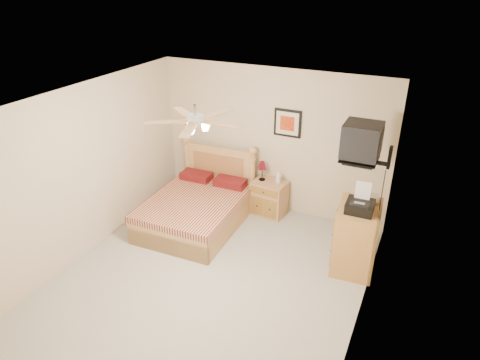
# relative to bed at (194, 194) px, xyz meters

# --- Properties ---
(floor) EXTENTS (4.50, 4.50, 0.00)m
(floor) POSITION_rel_bed_xyz_m (0.89, -1.12, -0.59)
(floor) COLOR #A49F94
(floor) RESTS_ON ground
(ceiling) EXTENTS (4.00, 4.50, 0.04)m
(ceiling) POSITION_rel_bed_xyz_m (0.89, -1.12, 1.91)
(ceiling) COLOR white
(ceiling) RESTS_ON ground
(wall_back) EXTENTS (4.00, 0.04, 2.50)m
(wall_back) POSITION_rel_bed_xyz_m (0.89, 1.13, 0.66)
(wall_back) COLOR beige
(wall_back) RESTS_ON ground
(wall_front) EXTENTS (4.00, 0.04, 2.50)m
(wall_front) POSITION_rel_bed_xyz_m (0.89, -3.37, 0.66)
(wall_front) COLOR beige
(wall_front) RESTS_ON ground
(wall_left) EXTENTS (0.04, 4.50, 2.50)m
(wall_left) POSITION_rel_bed_xyz_m (-1.11, -1.12, 0.66)
(wall_left) COLOR beige
(wall_left) RESTS_ON ground
(wall_right) EXTENTS (0.04, 4.50, 2.50)m
(wall_right) POSITION_rel_bed_xyz_m (2.89, -1.12, 0.66)
(wall_right) COLOR beige
(wall_right) RESTS_ON ground
(bed) EXTENTS (1.44, 1.87, 1.19)m
(bed) POSITION_rel_bed_xyz_m (0.00, 0.00, 0.00)
(bed) COLOR tan
(bed) RESTS_ON ground
(nightstand) EXTENTS (0.60, 0.47, 0.61)m
(nightstand) POSITION_rel_bed_xyz_m (0.97, 0.88, -0.29)
(nightstand) COLOR #9D6E42
(nightstand) RESTS_ON ground
(table_lamp) EXTENTS (0.23, 0.23, 0.34)m
(table_lamp) POSITION_rel_bed_xyz_m (0.81, 0.92, 0.18)
(table_lamp) COLOR #5C0715
(table_lamp) RESTS_ON nightstand
(lotion_bottle) EXTENTS (0.11, 0.11, 0.24)m
(lotion_bottle) POSITION_rel_bed_xyz_m (1.11, 0.93, 0.13)
(lotion_bottle) COLOR silver
(lotion_bottle) RESTS_ON nightstand
(framed_picture) EXTENTS (0.46, 0.04, 0.46)m
(framed_picture) POSITION_rel_bed_xyz_m (1.16, 1.11, 1.03)
(framed_picture) COLOR black
(framed_picture) RESTS_ON wall_back
(dresser) EXTENTS (0.63, 0.85, 0.96)m
(dresser) POSITION_rel_bed_xyz_m (2.62, 0.02, -0.11)
(dresser) COLOR #A76F32
(dresser) RESTS_ON ground
(fax_machine) EXTENTS (0.37, 0.39, 0.38)m
(fax_machine) POSITION_rel_bed_xyz_m (2.62, -0.08, 0.55)
(fax_machine) COLOR black
(fax_machine) RESTS_ON dresser
(magazine_lower) EXTENTS (0.27, 0.32, 0.03)m
(magazine_lower) POSITION_rel_bed_xyz_m (2.60, 0.30, 0.38)
(magazine_lower) COLOR #AFA48D
(magazine_lower) RESTS_ON dresser
(magazine_upper) EXTENTS (0.23, 0.30, 0.02)m
(magazine_upper) POSITION_rel_bed_xyz_m (2.59, 0.30, 0.40)
(magazine_upper) COLOR tan
(magazine_upper) RESTS_ON magazine_lower
(wall_tv) EXTENTS (0.56, 0.46, 0.58)m
(wall_tv) POSITION_rel_bed_xyz_m (2.64, 0.22, 1.22)
(wall_tv) COLOR black
(wall_tv) RESTS_ON wall_right
(ceiling_fan) EXTENTS (1.14, 1.14, 0.28)m
(ceiling_fan) POSITION_rel_bed_xyz_m (0.89, -1.32, 1.77)
(ceiling_fan) COLOR silver
(ceiling_fan) RESTS_ON ceiling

